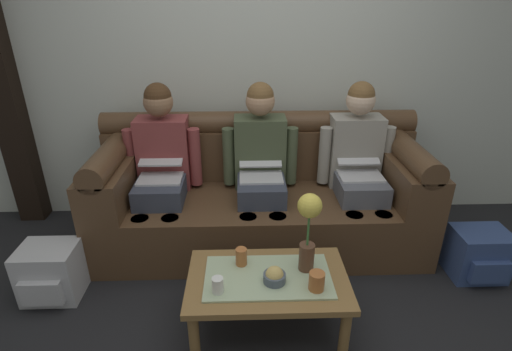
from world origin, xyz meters
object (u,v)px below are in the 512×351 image
(snack_bowl, at_px, (275,276))
(cup_near_left, at_px, (218,285))
(flower_vase, at_px, (309,224))
(backpack_right, at_px, (478,254))
(backpack_left, at_px, (51,273))
(cup_far_center, at_px, (241,257))
(coffee_table, at_px, (268,284))
(cup_near_right, at_px, (317,281))
(person_right, at_px, (358,160))
(person_middle, at_px, (261,161))
(couch, at_px, (260,196))
(person_left, at_px, (162,163))

(snack_bowl, xyz_separation_m, cup_near_left, (-0.30, -0.07, 0.01))
(flower_vase, bearing_deg, backpack_right, 17.08)
(backpack_right, relative_size, backpack_left, 1.00)
(flower_vase, distance_m, cup_far_center, 0.44)
(coffee_table, bearing_deg, cup_near_right, -24.35)
(flower_vase, relative_size, backpack_left, 1.31)
(person_right, distance_m, backpack_left, 2.22)
(person_middle, bearing_deg, couch, 90.00)
(coffee_table, bearing_deg, couch, 90.00)
(flower_vase, bearing_deg, person_middle, 103.43)
(cup_far_center, distance_m, backpack_right, 1.66)
(couch, relative_size, cup_far_center, 23.54)
(cup_far_center, xyz_separation_m, backpack_right, (1.61, 0.33, -0.27))
(couch, distance_m, cup_far_center, 0.87)
(snack_bowl, bearing_deg, person_right, 55.51)
(snack_bowl, xyz_separation_m, cup_far_center, (-0.18, 0.16, 0.02))
(coffee_table, distance_m, cup_near_right, 0.29)
(couch, bearing_deg, cup_near_right, -77.15)
(backpack_left, bearing_deg, snack_bowl, -15.31)
(cup_near_right, height_order, backpack_right, cup_near_right)
(flower_vase, bearing_deg, couch, 103.37)
(coffee_table, relative_size, cup_near_right, 8.79)
(person_left, height_order, backpack_left, person_left)
(snack_bowl, bearing_deg, person_middle, 91.82)
(couch, bearing_deg, person_middle, -90.00)
(snack_bowl, xyz_separation_m, cup_near_right, (0.21, -0.06, 0.02))
(cup_far_center, bearing_deg, snack_bowl, -41.47)
(couch, bearing_deg, backpack_right, -19.67)
(backpack_left, bearing_deg, couch, 25.01)
(coffee_table, xyz_separation_m, backpack_right, (1.46, 0.44, -0.15))
(snack_bowl, bearing_deg, cup_far_center, 138.53)
(person_right, relative_size, cup_near_right, 12.19)
(person_middle, relative_size, cup_near_left, 13.97)
(person_right, bearing_deg, backpack_right, -35.01)
(person_left, height_order, person_right, same)
(person_left, xyz_separation_m, cup_near_right, (0.97, -1.07, -0.22))
(person_middle, xyz_separation_m, person_right, (0.72, -0.00, 0.00))
(person_left, distance_m, snack_bowl, 1.28)
(person_left, xyz_separation_m, snack_bowl, (0.76, -1.01, -0.24))
(snack_bowl, height_order, cup_far_center, cup_far_center)
(cup_far_center, bearing_deg, couch, 80.42)
(couch, distance_m, person_right, 0.78)
(snack_bowl, bearing_deg, backpack_right, 18.77)
(cup_near_right, relative_size, backpack_right, 0.28)
(person_left, distance_m, cup_far_center, 1.05)
(flower_vase, height_order, snack_bowl, flower_vase)
(cup_near_right, bearing_deg, person_right, 65.92)
(backpack_right, bearing_deg, backpack_left, -177.81)
(person_left, height_order, cup_near_right, person_left)
(person_left, distance_m, person_middle, 0.72)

